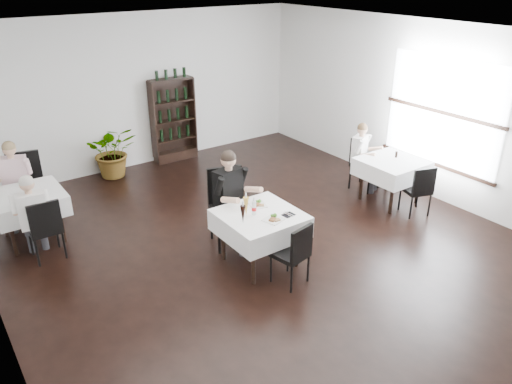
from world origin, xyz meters
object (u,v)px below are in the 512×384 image
potted_tree (113,151)px  main_table (260,223)px  wine_shelf (173,121)px  diner_main (233,193)px

potted_tree → main_table: bearing=-83.3°
wine_shelf → diner_main: bearing=-104.3°
wine_shelf → main_table: size_ratio=1.70×
main_table → potted_tree: 4.20m
diner_main → main_table: bearing=-85.7°
main_table → diner_main: diner_main is taller
wine_shelf → diner_main: size_ratio=1.18×
potted_tree → diner_main: bearing=-82.9°
potted_tree → diner_main: size_ratio=0.70×
potted_tree → wine_shelf: bearing=5.8°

